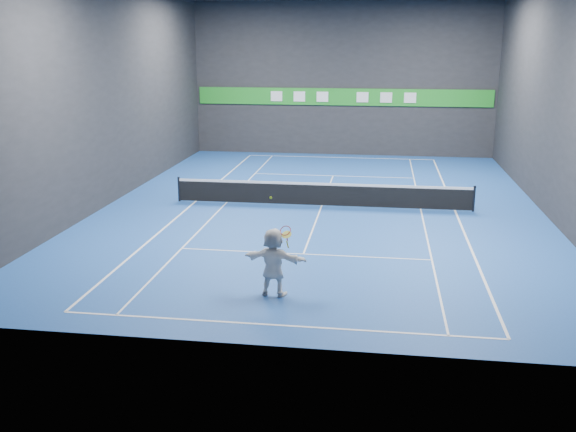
# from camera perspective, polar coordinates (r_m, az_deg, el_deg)

# --- Properties ---
(ground) EXTENTS (26.00, 26.00, 0.00)m
(ground) POSITION_cam_1_polar(r_m,az_deg,el_deg) (27.05, 3.00, 0.88)
(ground) COLOR #1C4A9C
(ground) RESTS_ON ground
(wall_back) EXTENTS (18.00, 0.10, 9.00)m
(wall_back) POSITION_cam_1_polar(r_m,az_deg,el_deg) (39.24, 4.90, 11.97)
(wall_back) COLOR #252528
(wall_back) RESTS_ON ground
(wall_front) EXTENTS (18.00, 0.10, 9.00)m
(wall_front) POSITION_cam_1_polar(r_m,az_deg,el_deg) (13.49, -1.89, 5.89)
(wall_front) COLOR #252528
(wall_front) RESTS_ON ground
(wall_left) EXTENTS (0.10, 26.00, 9.00)m
(wall_left) POSITION_cam_1_polar(r_m,az_deg,el_deg) (28.55, -15.47, 10.29)
(wall_left) COLOR #252528
(wall_left) RESTS_ON ground
(wall_right) EXTENTS (0.10, 26.00, 9.00)m
(wall_right) POSITION_cam_1_polar(r_m,az_deg,el_deg) (27.03, 22.78, 9.42)
(wall_right) COLOR #252528
(wall_right) RESTS_ON ground
(baseline_near) EXTENTS (10.98, 0.08, 0.01)m
(baseline_near) POSITION_cam_1_polar(r_m,az_deg,el_deg) (15.88, -1.04, -9.67)
(baseline_near) COLOR white
(baseline_near) RESTS_ON ground
(baseline_far) EXTENTS (10.98, 0.08, 0.01)m
(baseline_far) POSITION_cam_1_polar(r_m,az_deg,el_deg) (38.65, 4.65, 5.21)
(baseline_far) COLOR white
(baseline_far) RESTS_ON ground
(sideline_doubles_left) EXTENTS (0.08, 23.78, 0.01)m
(sideline_doubles_left) POSITION_cam_1_polar(r_m,az_deg,el_deg) (28.06, -8.23, 1.28)
(sideline_doubles_left) COLOR white
(sideline_doubles_left) RESTS_ON ground
(sideline_doubles_right) EXTENTS (0.08, 23.78, 0.01)m
(sideline_doubles_right) POSITION_cam_1_polar(r_m,az_deg,el_deg) (27.13, 14.63, 0.45)
(sideline_doubles_right) COLOR white
(sideline_doubles_right) RESTS_ON ground
(sideline_singles_left) EXTENTS (0.06, 23.78, 0.01)m
(sideline_singles_left) POSITION_cam_1_polar(r_m,az_deg,el_deg) (27.71, -5.49, 1.19)
(sideline_singles_left) COLOR white
(sideline_singles_left) RESTS_ON ground
(sideline_singles_right) EXTENTS (0.06, 23.78, 0.01)m
(sideline_singles_right) POSITION_cam_1_polar(r_m,az_deg,el_deg) (27.01, 11.72, 0.56)
(sideline_singles_right) COLOR white
(sideline_singles_right) RESTS_ON ground
(service_line_near) EXTENTS (8.23, 0.06, 0.01)m
(service_line_near) POSITION_cam_1_polar(r_m,az_deg,el_deg) (20.94, 1.38, -3.40)
(service_line_near) COLOR white
(service_line_near) RESTS_ON ground
(service_line_far) EXTENTS (8.23, 0.06, 0.01)m
(service_line_far) POSITION_cam_1_polar(r_m,az_deg,el_deg) (33.27, 4.03, 3.59)
(service_line_far) COLOR white
(service_line_far) RESTS_ON ground
(center_service_line) EXTENTS (0.06, 12.80, 0.01)m
(center_service_line) POSITION_cam_1_polar(r_m,az_deg,el_deg) (27.05, 3.00, 0.89)
(center_service_line) COLOR white
(center_service_line) RESTS_ON ground
(player) EXTENTS (1.82, 0.81, 1.90)m
(player) POSITION_cam_1_polar(r_m,az_deg,el_deg) (17.34, -1.30, -4.11)
(player) COLOR white
(player) RESTS_ON ground
(tennis_ball) EXTENTS (0.07, 0.07, 0.07)m
(tennis_ball) POSITION_cam_1_polar(r_m,az_deg,el_deg) (16.81, -1.54, 1.64)
(tennis_ball) COLOR #B1DA24
(tennis_ball) RESTS_ON player
(tennis_net) EXTENTS (12.50, 0.10, 1.07)m
(tennis_net) POSITION_cam_1_polar(r_m,az_deg,el_deg) (26.92, 3.02, 2.00)
(tennis_net) COLOR black
(tennis_net) RESTS_ON ground
(sponsor_banner) EXTENTS (17.64, 0.11, 1.00)m
(sponsor_banner) POSITION_cam_1_polar(r_m,az_deg,el_deg) (39.24, 4.86, 10.50)
(sponsor_banner) COLOR #209325
(sponsor_banner) RESTS_ON wall_back
(tennis_racket) EXTENTS (0.43, 0.32, 0.66)m
(tennis_racket) POSITION_cam_1_polar(r_m,az_deg,el_deg) (17.08, -0.19, -1.51)
(tennis_racket) COLOR red
(tennis_racket) RESTS_ON player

